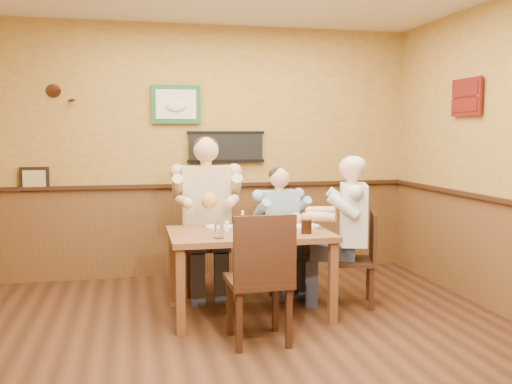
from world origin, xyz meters
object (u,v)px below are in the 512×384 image
(diner_tan_shirt, at_px, (207,223))
(salt_shaker, at_px, (227,226))
(diner_blue_polo, at_px, (278,236))
(diner_white_elder, at_px, (353,239))
(water_glass_mid, at_px, (276,228))
(chair_near_side, at_px, (258,277))
(dining_table, at_px, (249,241))
(chair_back_right, at_px, (278,252))
(chair_back_left, at_px, (207,244))
(pepper_shaker, at_px, (246,227))
(cola_tumbler, at_px, (306,227))
(chair_right_end, at_px, (353,259))
(hot_sauce_bottle, at_px, (243,222))
(water_glass_left, at_px, (219,231))

(diner_tan_shirt, bearing_deg, salt_shaker, -80.03)
(diner_blue_polo, relative_size, diner_white_elder, 0.90)
(water_glass_mid, distance_m, salt_shaker, 0.46)
(chair_near_side, bearing_deg, salt_shaker, -80.67)
(dining_table, xyz_separation_m, diner_tan_shirt, (-0.27, 0.80, 0.05))
(chair_back_right, relative_size, diner_tan_shirt, 0.56)
(dining_table, bearing_deg, diner_white_elder, 4.43)
(chair_back_left, distance_m, diner_blue_polo, 0.73)
(pepper_shaker, bearing_deg, chair_near_side, -93.17)
(dining_table, bearing_deg, cola_tumbler, -25.55)
(chair_right_end, height_order, hot_sauce_bottle, hot_sauce_bottle)
(chair_right_end, distance_m, cola_tumbler, 0.72)
(chair_right_end, relative_size, diner_blue_polo, 0.77)
(dining_table, relative_size, cola_tumbler, 11.66)
(chair_back_right, height_order, diner_white_elder, diner_white_elder)
(diner_tan_shirt, bearing_deg, chair_back_right, -4.94)
(chair_near_side, xyz_separation_m, water_glass_mid, (0.25, 0.43, 0.30))
(water_glass_left, height_order, water_glass_mid, water_glass_mid)
(chair_back_right, distance_m, salt_shaker, 1.00)
(chair_back_left, relative_size, diner_white_elder, 0.79)
(chair_near_side, height_order, cola_tumbler, chair_near_side)
(chair_back_left, xyz_separation_m, pepper_shaker, (0.24, -0.82, 0.30))
(dining_table, relative_size, water_glass_mid, 11.89)
(diner_blue_polo, xyz_separation_m, cola_tumbler, (0.01, -0.90, 0.24))
(chair_near_side, xyz_separation_m, cola_tumbler, (0.52, 0.45, 0.30))
(chair_near_side, distance_m, pepper_shaker, 0.71)
(diner_white_elder, relative_size, cola_tumbler, 10.45)
(water_glass_left, bearing_deg, chair_right_end, 14.98)
(chair_back_right, xyz_separation_m, pepper_shaker, (-0.47, -0.70, 0.40))
(cola_tumbler, relative_size, pepper_shaker, 1.37)
(chair_back_left, bearing_deg, water_glass_mid, -62.17)
(water_glass_mid, bearing_deg, diner_tan_shirt, 113.80)
(pepper_shaker, bearing_deg, water_glass_left, -137.28)
(hot_sauce_bottle, distance_m, pepper_shaker, 0.05)
(chair_back_left, distance_m, diner_tan_shirt, 0.21)
(dining_table, height_order, diner_white_elder, diner_white_elder)
(hot_sauce_bottle, relative_size, salt_shaker, 1.93)
(chair_near_side, relative_size, diner_white_elder, 0.81)
(chair_back_left, bearing_deg, pepper_shaker, -69.38)
(diner_white_elder, bearing_deg, water_glass_left, -56.62)
(chair_right_end, bearing_deg, pepper_shaker, -66.41)
(dining_table, height_order, chair_back_left, chair_back_left)
(diner_tan_shirt, distance_m, pepper_shaker, 0.86)
(chair_back_right, bearing_deg, cola_tumbler, -100.26)
(diner_white_elder, height_order, pepper_shaker, diner_white_elder)
(cola_tumbler, xyz_separation_m, pepper_shaker, (-0.49, 0.20, -0.02))
(chair_back_right, relative_size, cola_tumbler, 6.61)
(dining_table, height_order, diner_blue_polo, diner_blue_polo)
(diner_tan_shirt, distance_m, water_glass_mid, 1.14)
(pepper_shaker, bearing_deg, diner_blue_polo, 55.92)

